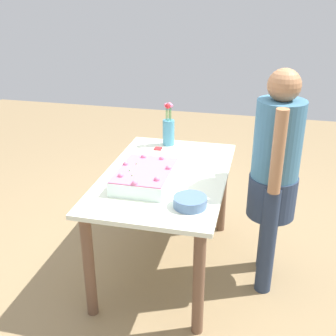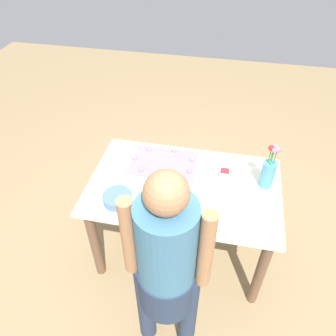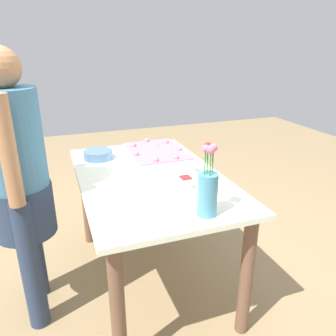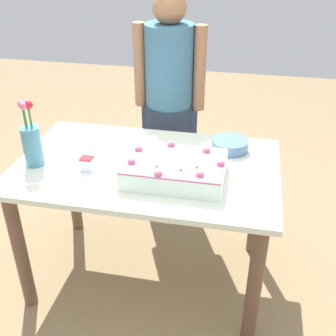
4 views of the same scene
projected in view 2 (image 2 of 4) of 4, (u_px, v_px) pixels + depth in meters
ground_plane at (181, 248)px, 2.78m from camera, size 8.00×8.00×0.00m
dining_table at (183, 197)px, 2.37m from camera, size 1.33×0.83×0.75m
sheet_cake at (164, 167)px, 2.34m from camera, size 0.47×0.34×0.12m
serving_plate_with_slice at (224, 176)px, 2.32m from camera, size 0.20×0.20×0.08m
cake_knife at (231, 221)px, 2.04m from camera, size 0.16×0.19×0.00m
flower_vase at (268, 172)px, 2.19m from camera, size 0.09×0.09×0.34m
fruit_bowl at (118, 198)px, 2.14m from camera, size 0.20×0.20×0.06m
person_standing at (167, 266)px, 1.69m from camera, size 0.45×0.31×1.49m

